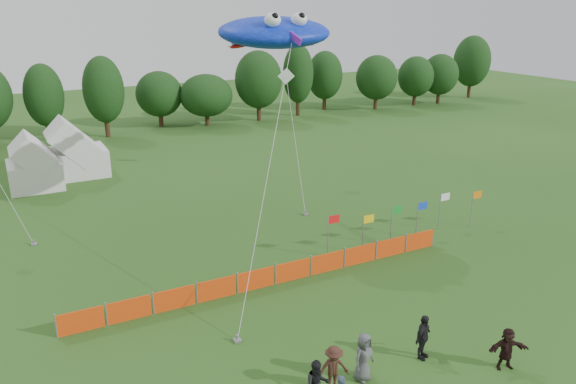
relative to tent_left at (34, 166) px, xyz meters
name	(u,v)px	position (x,y,z in m)	size (l,w,h in m)	color
ground	(362,368)	(8.93, -29.19, -1.66)	(160.00, 160.00, 0.00)	#234C16
treeline	(128,93)	(10.54, 15.74, 2.53)	(104.57, 8.78, 8.36)	#382314
tent_left	(34,166)	(0.00, 0.00, 0.00)	(3.72, 3.72, 3.28)	silver
tent_right	(73,154)	(3.03, 2.01, 0.10)	(4.94, 3.95, 3.49)	silver
barrier_fence	(275,275)	(8.96, -21.73, -1.16)	(19.90, 0.06, 1.00)	red
flag_row	(406,216)	(18.08, -20.34, -0.18)	(10.73, 0.68, 2.30)	gray
spectator_c	(334,369)	(7.29, -29.78, -0.77)	(1.15, 0.66, 1.78)	#391F17
spectator_d	(423,337)	(11.34, -29.73, -0.74)	(1.08, 0.45, 1.84)	black
spectator_e	(363,357)	(8.58, -29.74, -0.72)	(0.91, 0.59, 1.87)	#4A4B4F
spectator_f	(507,349)	(13.69, -31.67, -0.83)	(1.54, 0.49, 1.67)	black
stingray_kite	(272,32)	(12.67, -14.06, 9.80)	(10.92, 19.56, 12.64)	#1033EB
small_kite_white	(291,109)	(17.10, -8.03, 4.08)	(3.74, 8.71, 8.45)	white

